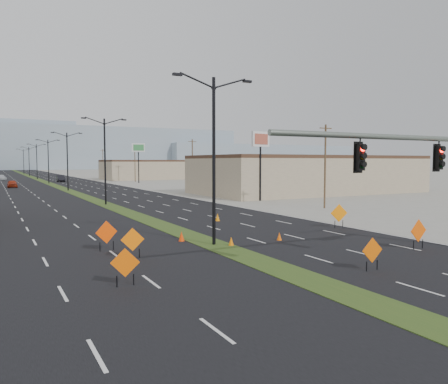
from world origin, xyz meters
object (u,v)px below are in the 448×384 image
cone_2 (218,217)px  streetlight_1 (105,158)px  pole_sign_east_near (261,145)px  streetlight_0 (214,155)px  car_far (1,178)px  construction_sign_5 (339,214)px  streetlight_2 (67,159)px  pole_sign_east_far (138,151)px  streetlight_4 (37,160)px  cone_1 (279,236)px  streetlight_5 (29,160)px  cone_0 (231,241)px  construction_sign_3 (372,251)px  car_left (12,184)px  construction_sign_4 (418,232)px  construction_sign_0 (133,241)px  cone_3 (181,236)px  streetlight_3 (48,160)px  construction_sign_1 (125,264)px  streetlight_6 (24,161)px  construction_sign_2 (106,233)px  car_mid (61,178)px

cone_2 → streetlight_1: bearing=105.2°
pole_sign_east_near → streetlight_0: bearing=-139.8°
car_far → construction_sign_5: size_ratio=2.82×
streetlight_2 → pole_sign_east_far: (19.19, 21.35, 2.20)m
streetlight_4 → cone_1: bearing=-87.8°
streetlight_5 → streetlight_0: bearing=-90.0°
construction_sign_5 → cone_0: construction_sign_5 is taller
streetlight_4 → construction_sign_5: (11.50, -110.35, -4.35)m
construction_sign_3 → cone_0: (-2.87, 8.22, -0.62)m
streetlight_5 → cone_2: streetlight_5 is taller
streetlight_4 → cone_2: streetlight_4 is taller
car_left → construction_sign_3: 80.24m
construction_sign_4 → pole_sign_east_far: pole_sign_east_far is taller
streetlight_2 → construction_sign_0: 57.72m
car_left → pole_sign_east_near: pole_sign_east_near is taller
construction_sign_5 → pole_sign_east_far: 76.38m
cone_3 → streetlight_3: bearing=89.1°
streetlight_2 → cone_0: 57.01m
cone_0 → cone_3: cone_3 is taller
car_far → construction_sign_1: size_ratio=3.26×
streetlight_6 → construction_sign_0: 169.43m
construction_sign_3 → construction_sign_2: bearing=137.2°
cone_1 → cone_3: size_ratio=0.84×
car_far → construction_sign_5: (20.80, -106.04, 0.33)m
streetlight_3 → car_left: 16.56m
streetlight_2 → cone_3: bearing=-91.3°
cone_1 → pole_sign_east_far: pole_sign_east_far is taller
construction_sign_3 → cone_1: size_ratio=2.89×
cone_1 → pole_sign_east_near: pole_sign_east_near is taller
streetlight_0 → cone_3: bearing=121.5°
construction_sign_2 → car_left: bearing=80.4°
car_mid → construction_sign_4: 99.20m
streetlight_3 → cone_0: (0.76, -84.78, -5.13)m
construction_sign_4 → cone_3: (-11.04, 8.74, -0.71)m
construction_sign_1 → construction_sign_2: size_ratio=0.91×
streetlight_0 → streetlight_2: bearing=90.0°
streetlight_4 → cone_1: size_ratio=18.69×
streetlight_4 → cone_1: streetlight_4 is taller
streetlight_1 → car_far: 80.37m
streetlight_5 → construction_sign_1: streetlight_5 is taller
construction_sign_1 → cone_0: (7.87, 5.34, -0.64)m
construction_sign_1 → construction_sign_4: (16.90, -0.56, 0.10)m
construction_sign_4 → construction_sign_5: (1.72, 8.33, 0.05)m
streetlight_2 → construction_sign_1: 62.68m
car_mid → pole_sign_east_near: (15.13, -68.40, 6.37)m
streetlight_3 → pole_sign_east_far: bearing=-19.1°
streetlight_6 → construction_sign_1: size_ratio=6.39×
streetlight_6 → cone_1: streetlight_6 is taller
streetlight_2 → streetlight_3: bearing=90.0°
construction_sign_5 → pole_sign_east_far: size_ratio=0.19×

